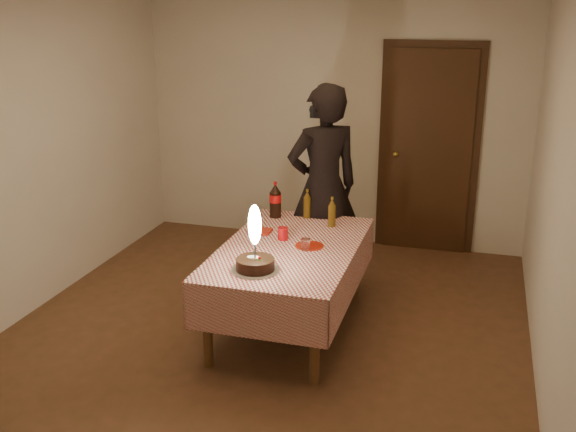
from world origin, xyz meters
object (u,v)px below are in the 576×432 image
object	(u,v)px
clear_cup	(306,245)
red_cup	(283,234)
amber_bottle_left	(307,204)
amber_bottle_right	(332,213)
birthday_cake	(255,254)
red_plate	(309,246)
dining_table	(290,258)
cola_bottle	(275,200)
photographer	(323,187)

from	to	relation	value
clear_cup	red_cup	bearing A→B (deg)	142.82
clear_cup	amber_bottle_left	world-z (taller)	amber_bottle_left
amber_bottle_left	amber_bottle_right	distance (m)	0.31
birthday_cake	amber_bottle_left	bearing A→B (deg)	87.94
red_cup	amber_bottle_right	bearing A→B (deg)	55.09
red_cup	amber_bottle_right	world-z (taller)	amber_bottle_right
birthday_cake	clear_cup	xyz separation A→B (m)	(0.24, 0.48, -0.08)
birthday_cake	clear_cup	distance (m)	0.54
red_plate	amber_bottle_left	bearing A→B (deg)	106.22
dining_table	clear_cup	distance (m)	0.20
red_cup	amber_bottle_left	size ratio (longest dim) A/B	0.39
red_plate	amber_bottle_right	size ratio (longest dim) A/B	0.86
birthday_cake	clear_cup	world-z (taller)	birthday_cake
birthday_cake	cola_bottle	world-z (taller)	birthday_cake
clear_cup	photographer	world-z (taller)	photographer
dining_table	amber_bottle_left	bearing A→B (deg)	94.36
birthday_cake	photographer	world-z (taller)	photographer
birthday_cake	photographer	distance (m)	1.44
red_cup	clear_cup	bearing A→B (deg)	-37.18
dining_table	red_plate	bearing A→B (deg)	17.48
dining_table	birthday_cake	size ratio (longest dim) A/B	3.56
clear_cup	amber_bottle_right	size ratio (longest dim) A/B	0.35
birthday_cake	cola_bottle	bearing A→B (deg)	100.68
red_plate	red_cup	world-z (taller)	red_cup
clear_cup	cola_bottle	world-z (taller)	cola_bottle
red_cup	photographer	bearing A→B (deg)	79.84
amber_bottle_right	photographer	world-z (taller)	photographer
red_plate	dining_table	bearing A→B (deg)	-162.52
birthday_cake	amber_bottle_left	distance (m)	1.25
dining_table	cola_bottle	bearing A→B (deg)	115.94
dining_table	red_cup	bearing A→B (deg)	125.53
amber_bottle_left	birthday_cake	bearing A→B (deg)	-92.06
birthday_cake	amber_bottle_right	world-z (taller)	birthday_cake
red_plate	amber_bottle_right	distance (m)	0.53
red_plate	amber_bottle_right	world-z (taller)	amber_bottle_right
dining_table	birthday_cake	xyz separation A→B (m)	(-0.10, -0.52, 0.21)
cola_bottle	amber_bottle_left	distance (m)	0.28
dining_table	amber_bottle_right	world-z (taller)	amber_bottle_right
birthday_cake	red_cup	size ratio (longest dim) A/B	4.83
amber_bottle_right	photographer	bearing A→B (deg)	115.00
dining_table	amber_bottle_left	xyz separation A→B (m)	(-0.06, 0.73, 0.21)
amber_bottle_right	photographer	distance (m)	0.40
red_cup	amber_bottle_left	world-z (taller)	amber_bottle_left
clear_cup	amber_bottle_left	distance (m)	0.80
amber_bottle_left	red_cup	bearing A→B (deg)	-93.95
red_cup	photographer	world-z (taller)	photographer
amber_bottle_left	photographer	distance (m)	0.23
red_plate	clear_cup	distance (m)	0.10
red_plate	red_cup	size ratio (longest dim) A/B	2.20
red_cup	cola_bottle	size ratio (longest dim) A/B	0.31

